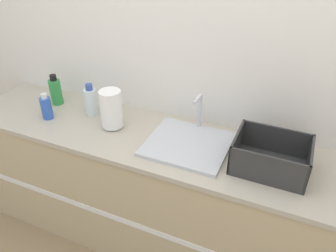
{
  "coord_description": "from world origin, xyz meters",
  "views": [
    {
      "loc": [
        0.7,
        -1.16,
        1.98
      ],
      "look_at": [
        0.07,
        0.26,
        1.02
      ],
      "focal_mm": 35.0,
      "sensor_mm": 36.0,
      "label": 1
    }
  ],
  "objects_px": {
    "bottle_green": "(56,91)",
    "bottle_clear": "(91,101)",
    "bottle_blue": "(46,107)",
    "dish_rack": "(270,158)",
    "paper_towel_roll": "(111,109)",
    "sink": "(188,142)"
  },
  "relations": [
    {
      "from": "dish_rack",
      "to": "bottle_green",
      "type": "distance_m",
      "value": 1.48
    },
    {
      "from": "bottle_blue",
      "to": "sink",
      "type": "bearing_deg",
      "value": 5.18
    },
    {
      "from": "bottle_blue",
      "to": "bottle_clear",
      "type": "height_order",
      "value": "bottle_clear"
    },
    {
      "from": "sink",
      "to": "dish_rack",
      "type": "xyz_separation_m",
      "value": [
        0.46,
        -0.02,
        0.05
      ]
    },
    {
      "from": "sink",
      "to": "paper_towel_roll",
      "type": "relative_size",
      "value": 1.87
    },
    {
      "from": "bottle_clear",
      "to": "dish_rack",
      "type": "bearing_deg",
      "value": -4.81
    },
    {
      "from": "sink",
      "to": "dish_rack",
      "type": "relative_size",
      "value": 1.23
    },
    {
      "from": "dish_rack",
      "to": "bottle_green",
      "type": "relative_size",
      "value": 1.74
    },
    {
      "from": "sink",
      "to": "bottle_blue",
      "type": "bearing_deg",
      "value": -174.82
    },
    {
      "from": "paper_towel_roll",
      "to": "bottle_green",
      "type": "xyz_separation_m",
      "value": [
        -0.52,
        0.11,
        -0.03
      ]
    },
    {
      "from": "bottle_blue",
      "to": "bottle_clear",
      "type": "distance_m",
      "value": 0.28
    },
    {
      "from": "dish_rack",
      "to": "paper_towel_roll",
      "type": "bearing_deg",
      "value": 179.09
    },
    {
      "from": "dish_rack",
      "to": "bottle_blue",
      "type": "xyz_separation_m",
      "value": [
        -1.4,
        -0.06,
        0.02
      ]
    },
    {
      "from": "paper_towel_roll",
      "to": "dish_rack",
      "type": "xyz_separation_m",
      "value": [
        0.96,
        -0.02,
        -0.06
      ]
    },
    {
      "from": "sink",
      "to": "dish_rack",
      "type": "bearing_deg",
      "value": -2.85
    },
    {
      "from": "bottle_green",
      "to": "bottle_clear",
      "type": "height_order",
      "value": "same"
    },
    {
      "from": "dish_rack",
      "to": "bottle_green",
      "type": "xyz_separation_m",
      "value": [
        -1.48,
        0.12,
        0.03
      ]
    },
    {
      "from": "sink",
      "to": "bottle_clear",
      "type": "relative_size",
      "value": 2.13
    },
    {
      "from": "dish_rack",
      "to": "bottle_clear",
      "type": "bearing_deg",
      "value": 175.19
    },
    {
      "from": "dish_rack",
      "to": "bottle_clear",
      "type": "height_order",
      "value": "bottle_clear"
    },
    {
      "from": "sink",
      "to": "bottle_green",
      "type": "distance_m",
      "value": 1.03
    },
    {
      "from": "paper_towel_roll",
      "to": "bottle_clear",
      "type": "bearing_deg",
      "value": 158.6
    }
  ]
}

